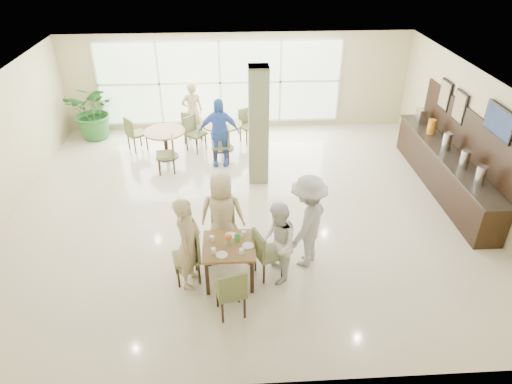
{
  "coord_description": "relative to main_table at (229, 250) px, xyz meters",
  "views": [
    {
      "loc": [
        -0.24,
        -8.5,
        5.54
      ],
      "look_at": [
        0.2,
        -1.2,
        1.1
      ],
      "focal_mm": 32.0,
      "sensor_mm": 36.0,
      "label": 1
    }
  ],
  "objects": [
    {
      "name": "ground",
      "position": [
        0.33,
        2.33,
        -0.65
      ],
      "size": [
        10.0,
        10.0,
        0.0
      ],
      "primitive_type": "plane",
      "color": "beige",
      "rests_on": "ground"
    },
    {
      "name": "room_shell",
      "position": [
        0.33,
        2.33,
        1.05
      ],
      "size": [
        10.0,
        10.0,
        10.0
      ],
      "color": "white",
      "rests_on": "ground"
    },
    {
      "name": "window_bank",
      "position": [
        -0.17,
        6.79,
        0.75
      ],
      "size": [
        7.0,
        0.04,
        7.0
      ],
      "color": "silver",
      "rests_on": "ground"
    },
    {
      "name": "column",
      "position": [
        0.73,
        3.53,
        0.75
      ],
      "size": [
        0.45,
        0.45,
        2.8
      ],
      "primitive_type": "cube",
      "color": "#636D4B",
      "rests_on": "ground"
    },
    {
      "name": "main_table",
      "position": [
        0.0,
        0.0,
        0.0
      ],
      "size": [
        0.89,
        0.89,
        0.75
      ],
      "color": "brown",
      "rests_on": "ground"
    },
    {
      "name": "round_table_left",
      "position": [
        -1.63,
        4.91,
        -0.08
      ],
      "size": [
        1.07,
        1.07,
        0.75
      ],
      "color": "brown",
      "rests_on": "ground"
    },
    {
      "name": "round_table_right",
      "position": [
        -0.14,
        5.33,
        -0.08
      ],
      "size": [
        1.09,
        1.09,
        0.75
      ],
      "color": "brown",
      "rests_on": "ground"
    },
    {
      "name": "chairs_main_table",
      "position": [
        -0.02,
        0.02,
        -0.17
      ],
      "size": [
        2.0,
        2.13,
        0.95
      ],
      "color": "brown",
      "rests_on": "ground"
    },
    {
      "name": "chairs_table_left",
      "position": [
        -1.62,
        4.92,
        -0.17
      ],
      "size": [
        2.24,
        1.88,
        0.95
      ],
      "color": "brown",
      "rests_on": "ground"
    },
    {
      "name": "chairs_table_right",
      "position": [
        -0.18,
        5.36,
        -0.17
      ],
      "size": [
        2.17,
        1.79,
        0.95
      ],
      "color": "brown",
      "rests_on": "ground"
    },
    {
      "name": "tabletop_clutter",
      "position": [
        0.02,
        -0.01,
        0.16
      ],
      "size": [
        0.75,
        0.73,
        0.21
      ],
      "color": "white",
      "rests_on": "main_table"
    },
    {
      "name": "buffet_counter",
      "position": [
        5.03,
        2.84,
        -0.1
      ],
      "size": [
        0.64,
        4.7,
        1.95
      ],
      "color": "black",
      "rests_on": "ground"
    },
    {
      "name": "wall_tv",
      "position": [
        5.27,
        1.73,
        1.5
      ],
      "size": [
        0.06,
        1.0,
        0.58
      ],
      "color": "black",
      "rests_on": "ground"
    },
    {
      "name": "framed_art_a",
      "position": [
        5.28,
        3.33,
        1.2
      ],
      "size": [
        0.05,
        0.55,
        0.7
      ],
      "color": "black",
      "rests_on": "ground"
    },
    {
      "name": "framed_art_b",
      "position": [
        5.28,
        4.13,
        1.2
      ],
      "size": [
        0.05,
        0.55,
        0.7
      ],
      "color": "black",
      "rests_on": "ground"
    },
    {
      "name": "potted_plant",
      "position": [
        -3.74,
        6.29,
        0.16
      ],
      "size": [
        1.7,
        1.7,
        1.62
      ],
      "primitive_type": "imported",
      "rotation": [
        0.0,
        0.0,
        -0.18
      ],
      "color": "#2B6C2B",
      "rests_on": "ground"
    },
    {
      "name": "teen_left",
      "position": [
        -0.67,
        -0.06,
        0.21
      ],
      "size": [
        0.56,
        0.71,
        1.72
      ],
      "primitive_type": "imported",
      "rotation": [
        0.0,
        0.0,
        1.3
      ],
      "color": "tan",
      "rests_on": "ground"
    },
    {
      "name": "teen_far",
      "position": [
        -0.11,
        0.79,
        0.21
      ],
      "size": [
        0.89,
        0.56,
        1.71
      ],
      "primitive_type": "imported",
      "rotation": [
        0.0,
        0.0,
        3.01
      ],
      "color": "tan",
      "rests_on": "ground"
    },
    {
      "name": "teen_right",
      "position": [
        0.83,
        -0.03,
        0.12
      ],
      "size": [
        0.6,
        0.76,
        1.54
      ],
      "primitive_type": "imported",
      "rotation": [
        0.0,
        0.0,
        -1.55
      ],
      "color": "white",
      "rests_on": "ground"
    },
    {
      "name": "teen_standing",
      "position": [
        1.4,
        0.38,
        0.26
      ],
      "size": [
        1.2,
        1.35,
        1.81
      ],
      "primitive_type": "imported",
      "rotation": [
        0.0,
        0.0,
        -2.15
      ],
      "color": "#A6A6A8",
      "rests_on": "ground"
    },
    {
      "name": "adult_a",
      "position": [
        -0.21,
        4.41,
        0.24
      ],
      "size": [
        1.04,
        0.6,
        1.77
      ],
      "primitive_type": "imported",
      "rotation": [
        0.0,
        0.0,
        0.01
      ],
      "color": "#4773D6",
      "rests_on": "ground"
    },
    {
      "name": "adult_b",
      "position": [
        0.79,
        5.22,
        0.11
      ],
      "size": [
        0.65,
        1.43,
        1.52
      ],
      "primitive_type": "imported",
      "rotation": [
        0.0,
        0.0,
        -1.54
      ],
      "color": "white",
      "rests_on": "ground"
    },
    {
      "name": "adult_standing",
      "position": [
        -0.96,
        6.03,
        0.19
      ],
      "size": [
        0.69,
        0.53,
        1.68
      ],
      "primitive_type": "imported",
      "rotation": [
        0.0,
        0.0,
        3.37
      ],
      "color": "tan",
      "rests_on": "ground"
    }
  ]
}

